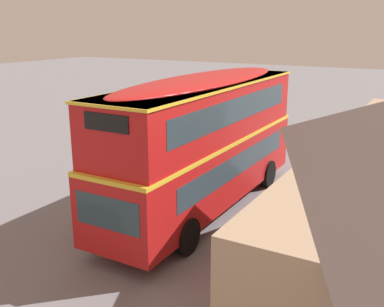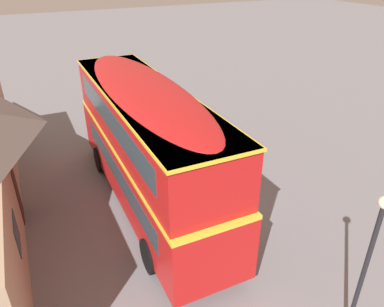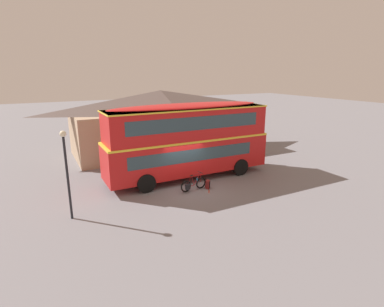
% 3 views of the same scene
% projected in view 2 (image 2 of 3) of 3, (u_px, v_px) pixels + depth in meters
% --- Properties ---
extents(ground_plane, '(120.00, 120.00, 0.00)m').
position_uv_depth(ground_plane, '(195.00, 205.00, 14.23)').
color(ground_plane, slate).
extents(double_decker_bus, '(10.62, 2.70, 4.79)m').
position_uv_depth(double_decker_bus, '(147.00, 142.00, 13.14)').
color(double_decker_bus, black).
rests_on(double_decker_bus, ground).
extents(touring_bicycle, '(1.73, 0.57, 1.02)m').
position_uv_depth(touring_bicycle, '(210.00, 191.00, 14.40)').
color(touring_bicycle, black).
rests_on(touring_bicycle, ground).
extents(backpack_on_ground, '(0.35, 0.36, 0.55)m').
position_uv_depth(backpack_on_ground, '(202.00, 181.00, 15.22)').
color(backpack_on_ground, maroon).
rests_on(backpack_on_ground, ground).
extents(water_bottle_red_squeeze, '(0.06, 0.06, 0.23)m').
position_uv_depth(water_bottle_red_squeeze, '(219.00, 185.00, 15.32)').
color(water_bottle_red_squeeze, '#D84C33').
rests_on(water_bottle_red_squeeze, ground).
extents(street_lamp, '(0.28, 0.28, 4.19)m').
position_uv_depth(street_lamp, '(369.00, 255.00, 8.20)').
color(street_lamp, black).
rests_on(street_lamp, ground).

